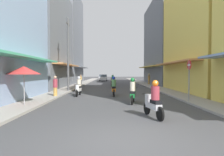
# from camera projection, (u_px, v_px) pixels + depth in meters

# --- Properties ---
(ground_plane) EXTENTS (117.98, 117.98, 0.00)m
(ground_plane) POSITION_uv_depth(u_px,v_px,m) (113.00, 85.00, 28.17)
(ground_plane) COLOR #424244
(sidewalk_left) EXTENTS (1.77, 61.63, 0.12)m
(sidewalk_left) POSITION_uv_depth(u_px,v_px,m) (78.00, 85.00, 28.13)
(sidewalk_left) COLOR #9E9991
(sidewalk_left) RESTS_ON ground
(sidewalk_right) EXTENTS (1.77, 61.63, 0.12)m
(sidewalk_right) POSITION_uv_depth(u_px,v_px,m) (149.00, 85.00, 28.21)
(sidewalk_right) COLOR #9E9991
(sidewalk_right) RESTS_ON ground
(building_left_mid) EXTENTS (7.05, 10.68, 11.91)m
(building_left_mid) POSITION_uv_depth(u_px,v_px,m) (39.00, 39.00, 23.24)
(building_left_mid) COLOR slate
(building_left_mid) RESTS_ON ground
(building_left_far) EXTENTS (7.05, 10.95, 15.84)m
(building_left_far) POSITION_uv_depth(u_px,v_px,m) (62.00, 39.00, 34.50)
(building_left_far) COLOR slate
(building_left_far) RESTS_ON ground
(building_right_mid) EXTENTS (7.05, 10.81, 10.97)m
(building_right_mid) POSITION_uv_depth(u_px,v_px,m) (211.00, 34.00, 18.10)
(building_right_mid) COLOR #EFD159
(building_right_mid) RESTS_ON ground
(building_right_far) EXTENTS (7.05, 13.34, 13.01)m
(building_right_far) POSITION_uv_depth(u_px,v_px,m) (170.00, 43.00, 30.52)
(building_right_far) COLOR slate
(building_right_far) RESTS_ON ground
(motorbike_orange) EXTENTS (0.55, 1.81, 1.58)m
(motorbike_orange) POSITION_uv_depth(u_px,v_px,m) (114.00, 87.00, 15.57)
(motorbike_orange) COLOR black
(motorbike_orange) RESTS_ON ground
(motorbike_red) EXTENTS (0.65, 1.78, 1.58)m
(motorbike_red) POSITION_uv_depth(u_px,v_px,m) (113.00, 80.00, 31.86)
(motorbike_red) COLOR black
(motorbike_red) RESTS_ON ground
(motorbike_green) EXTENTS (0.60, 1.80, 1.58)m
(motorbike_green) POSITION_uv_depth(u_px,v_px,m) (133.00, 92.00, 11.86)
(motorbike_green) COLOR black
(motorbike_green) RESTS_ON ground
(motorbike_silver) EXTENTS (0.64, 1.78, 1.58)m
(motorbike_silver) POSITION_uv_depth(u_px,v_px,m) (153.00, 101.00, 8.05)
(motorbike_silver) COLOR black
(motorbike_silver) RESTS_ON ground
(motorbike_maroon) EXTENTS (0.67, 1.77, 1.58)m
(motorbike_maroon) POSITION_uv_depth(u_px,v_px,m) (113.00, 82.00, 24.34)
(motorbike_maroon) COLOR black
(motorbike_maroon) RESTS_ON ground
(motorbike_white) EXTENTS (0.55, 1.81, 1.58)m
(motorbike_white) POSITION_uv_depth(u_px,v_px,m) (79.00, 87.00, 15.65)
(motorbike_white) COLOR black
(motorbike_white) RESTS_ON ground
(parked_car) EXTENTS (1.78, 4.11, 1.45)m
(parked_car) POSITION_uv_depth(u_px,v_px,m) (103.00, 78.00, 42.92)
(parked_car) COLOR silver
(parked_car) RESTS_ON ground
(pedestrian_crossing) EXTENTS (0.44, 0.44, 1.76)m
(pedestrian_crossing) POSITION_uv_depth(u_px,v_px,m) (149.00, 79.00, 28.83)
(pedestrian_crossing) COLOR #BF8C3F
(pedestrian_crossing) RESTS_ON ground
(pedestrian_midway) EXTENTS (0.34, 0.34, 1.55)m
(pedestrian_midway) POSITION_uv_depth(u_px,v_px,m) (81.00, 80.00, 30.05)
(pedestrian_midway) COLOR #262628
(pedestrian_midway) RESTS_ON ground
(pedestrian_far) EXTENTS (0.34, 0.34, 1.64)m
(pedestrian_far) POSITION_uv_depth(u_px,v_px,m) (55.00, 87.00, 14.63)
(pedestrian_far) COLOR #BF8C3F
(pedestrian_far) RESTS_ON ground
(vendor_umbrella) EXTENTS (1.83, 1.83, 2.24)m
(vendor_umbrella) POSITION_uv_depth(u_px,v_px,m) (24.00, 70.00, 10.65)
(vendor_umbrella) COLOR #99999E
(vendor_umbrella) RESTS_ON ground
(utility_pole) EXTENTS (0.20, 1.20, 7.13)m
(utility_pole) POSITION_uv_depth(u_px,v_px,m) (68.00, 54.00, 18.71)
(utility_pole) COLOR #4C4C4F
(utility_pole) RESTS_ON ground
(street_sign_no_entry) EXTENTS (0.07, 0.60, 2.65)m
(street_sign_no_entry) POSITION_uv_depth(u_px,v_px,m) (189.00, 75.00, 11.84)
(street_sign_no_entry) COLOR gray
(street_sign_no_entry) RESTS_ON ground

